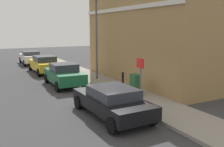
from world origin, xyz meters
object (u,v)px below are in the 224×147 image
at_px(car_white, 31,57).
at_px(car_green, 64,74).
at_px(bollard_near_cabinet, 123,80).
at_px(car_yellow, 44,64).
at_px(lamppost, 96,35).
at_px(utility_cabinet, 135,86).
at_px(street_sign, 140,75).
at_px(car_black, 112,101).

bearing_deg(car_white, car_green, -178.22).
distance_m(car_white, bollard_near_cabinet, 15.00).
xyz_separation_m(car_yellow, lamppost, (2.56, -5.18, 2.54)).
bearing_deg(utility_cabinet, street_sign, -117.25).
relative_size(bollard_near_cabinet, street_sign, 0.45).
height_order(car_black, car_yellow, car_yellow).
bearing_deg(bollard_near_cabinet, car_yellow, 106.51).
height_order(car_yellow, street_sign, street_sign).
height_order(car_yellow, lamppost, lamppost).
xyz_separation_m(car_yellow, utility_cabinet, (2.51, -10.33, -0.08)).
height_order(car_yellow, utility_cabinet, car_yellow).
xyz_separation_m(car_green, car_white, (-0.06, 11.61, -0.02)).
relative_size(car_black, bollard_near_cabinet, 4.26).
relative_size(car_white, lamppost, 0.73).
xyz_separation_m(car_black, utility_cabinet, (2.51, 2.04, -0.02)).
height_order(car_green, car_yellow, car_green).
distance_m(car_yellow, bollard_near_cabinet, 9.19).
relative_size(car_white, street_sign, 1.83).
bearing_deg(car_black, car_white, -0.80).
bearing_deg(car_white, lamppost, -165.19).
relative_size(car_black, street_sign, 1.93).
bearing_deg(car_yellow, street_sign, -173.82).
bearing_deg(bollard_near_cabinet, car_white, 100.30).
height_order(utility_cabinet, bollard_near_cabinet, utility_cabinet).
distance_m(car_black, lamppost, 8.07).
distance_m(car_green, car_yellow, 5.67).
distance_m(car_black, utility_cabinet, 3.24).
relative_size(car_yellow, street_sign, 1.95).
relative_size(car_green, street_sign, 1.74).
height_order(car_black, lamppost, lamppost).
height_order(car_black, street_sign, street_sign).
xyz_separation_m(utility_cabinet, lamppost, (0.05, 5.15, 2.62)).
xyz_separation_m(car_black, street_sign, (1.54, 0.15, 0.96)).
distance_m(utility_cabinet, street_sign, 2.34).
relative_size(bollard_near_cabinet, lamppost, 0.18).
bearing_deg(car_green, bollard_near_cabinet, -139.44).
bearing_deg(utility_cabinet, car_green, 118.41).
bearing_deg(lamppost, street_sign, -98.30).
distance_m(car_yellow, car_white, 5.94).
bearing_deg(street_sign, utility_cabinet, 62.75).
bearing_deg(street_sign, car_yellow, 97.16).
xyz_separation_m(car_white, utility_cabinet, (2.58, -16.28, -0.05)).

